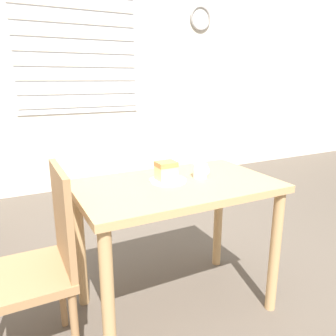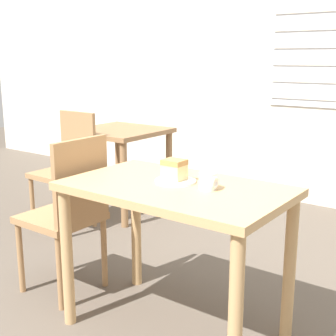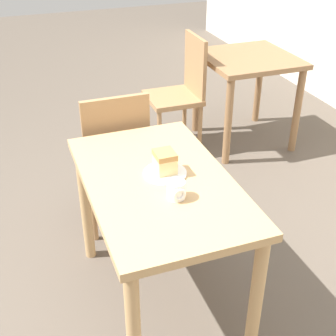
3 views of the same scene
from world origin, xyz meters
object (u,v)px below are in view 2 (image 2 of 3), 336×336
chair_far_corner (68,166)px  coffee_mug (208,181)px  dining_table_near (175,210)px  plate (175,181)px  dining_table_far (120,145)px  cake_slice (174,169)px  chair_near_window (69,210)px

chair_far_corner → coffee_mug: size_ratio=11.00×
dining_table_near → plate: (-0.03, 0.04, 0.13)m
dining_table_far → cake_slice: bearing=-40.1°
dining_table_near → plate: bearing=126.2°
dining_table_near → plate: 0.14m
dining_table_near → coffee_mug: 0.24m
plate → chair_far_corner: bearing=156.0°
chair_far_corner → chair_near_window: bearing=-41.4°
chair_far_corner → plate: (1.57, -0.70, 0.27)m
chair_near_window → coffee_mug: chair_near_window is taller
dining_table_far → chair_far_corner: bearing=-97.4°
dining_table_near → cake_slice: 0.20m
coffee_mug → dining_table_far: bearing=143.1°
dining_table_near → plate: plate is taller
plate → dining_table_far: bearing=140.1°
dining_table_far → dining_table_near: bearing=-40.3°
dining_table_far → cake_slice: 1.96m
chair_near_window → coffee_mug: (0.90, 0.06, 0.30)m
dining_table_near → chair_near_window: chair_near_window is taller
chair_near_window → cake_slice: bearing=97.1°
plate → chair_near_window: bearing=-173.3°
cake_slice → chair_near_window: bearing=-172.9°
dining_table_near → chair_near_window: bearing=-176.9°
dining_table_near → dining_table_far: 2.01m
chair_far_corner → dining_table_far: bearing=83.1°
chair_far_corner → coffee_mug: 1.94m
dining_table_far → coffee_mug: (1.70, -1.28, 0.20)m
dining_table_near → chair_far_corner: chair_far_corner is taller
chair_near_window → coffee_mug: size_ratio=11.00×
dining_table_far → plate: plate is taller
dining_table_near → coffee_mug: coffee_mug is taller
dining_table_far → chair_near_window: bearing=-59.1°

